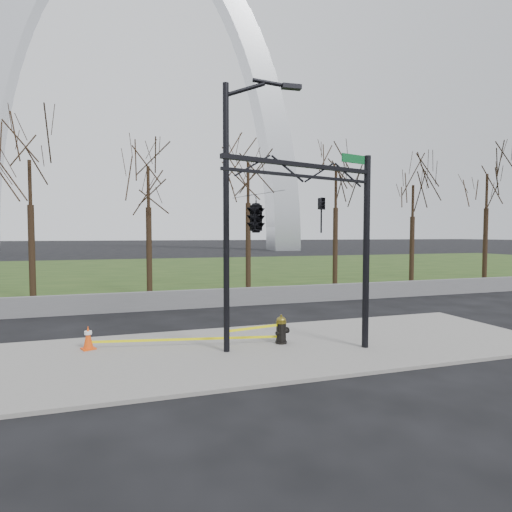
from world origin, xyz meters
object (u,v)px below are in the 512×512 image
object	(u,v)px
fire_hydrant	(281,330)
traffic_cone	(88,337)
traffic_signal_mast	(280,214)
street_light	(234,198)

from	to	relation	value
fire_hydrant	traffic_cone	world-z (taller)	fire_hydrant
traffic_cone	traffic_signal_mast	bearing A→B (deg)	-32.05
fire_hydrant	traffic_cone	size ratio (longest dim) A/B	1.27
fire_hydrant	traffic_signal_mast	size ratio (longest dim) A/B	0.15
street_light	traffic_signal_mast	world-z (taller)	street_light
traffic_cone	traffic_signal_mast	world-z (taller)	traffic_signal_mast
fire_hydrant	street_light	xyz separation A→B (m)	(-1.68, -0.39, 4.17)
traffic_cone	traffic_signal_mast	xyz separation A→B (m)	(5.05, -3.16, 3.68)
street_light	fire_hydrant	bearing A→B (deg)	17.57
traffic_cone	fire_hydrant	bearing A→B (deg)	-11.05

